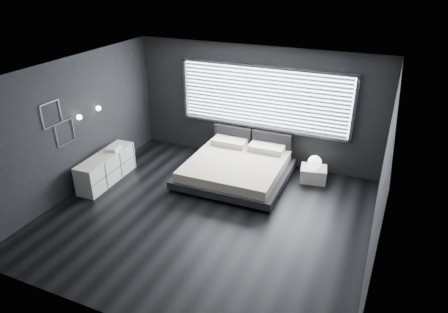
% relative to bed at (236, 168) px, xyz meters
% --- Properties ---
extents(room, '(6.04, 6.00, 2.80)m').
position_rel_bed_xyz_m(room, '(0.02, -1.59, 1.12)').
color(room, black).
rests_on(room, ground).
extents(window, '(4.14, 0.09, 1.52)m').
position_rel_bed_xyz_m(window, '(0.22, 1.10, 1.33)').
color(window, white).
rests_on(window, ground).
extents(headboard, '(1.96, 0.16, 0.52)m').
position_rel_bed_xyz_m(headboard, '(0.00, 1.05, 0.29)').
color(headboard, black).
rests_on(headboard, ground).
extents(sconce_near, '(0.18, 0.11, 0.11)m').
position_rel_bed_xyz_m(sconce_near, '(-2.86, -1.54, 1.32)').
color(sconce_near, silver).
rests_on(sconce_near, ground).
extents(sconce_far, '(0.18, 0.11, 0.11)m').
position_rel_bed_xyz_m(sconce_far, '(-2.86, -0.94, 1.32)').
color(sconce_far, silver).
rests_on(sconce_far, ground).
extents(wall_art_upper, '(0.01, 0.48, 0.48)m').
position_rel_bed_xyz_m(wall_art_upper, '(-2.95, -2.14, 1.57)').
color(wall_art_upper, '#47474C').
rests_on(wall_art_upper, ground).
extents(wall_art_lower, '(0.01, 0.48, 0.48)m').
position_rel_bed_xyz_m(wall_art_lower, '(-2.95, -1.89, 1.10)').
color(wall_art_lower, '#47474C').
rests_on(wall_art_lower, ground).
extents(bed, '(2.32, 2.22, 0.59)m').
position_rel_bed_xyz_m(bed, '(0.00, 0.00, 0.00)').
color(bed, black).
rests_on(bed, ground).
extents(nightstand, '(0.63, 0.56, 0.33)m').
position_rel_bed_xyz_m(nightstand, '(1.63, 0.61, -0.11)').
color(nightstand, silver).
rests_on(nightstand, ground).
extents(orb_lamp, '(0.30, 0.30, 0.30)m').
position_rel_bed_xyz_m(orb_lamp, '(1.64, 0.57, 0.20)').
color(orb_lamp, white).
rests_on(orb_lamp, nightstand).
extents(dresser, '(0.51, 1.63, 0.65)m').
position_rel_bed_xyz_m(dresser, '(-2.62, -1.23, 0.05)').
color(dresser, silver).
rests_on(dresser, ground).
extents(book_stack, '(0.34, 0.41, 0.07)m').
position_rel_bed_xyz_m(book_stack, '(-2.62, -0.92, 0.41)').
color(book_stack, silver).
rests_on(book_stack, dresser).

